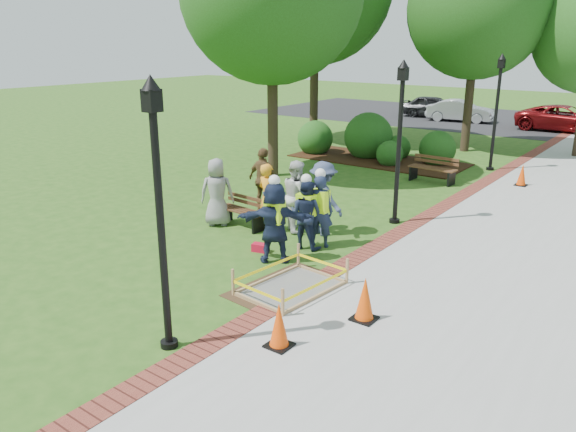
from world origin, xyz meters
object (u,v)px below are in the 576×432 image
Objects in this scene: wet_concrete_pad at (291,279)px; hivis_worker_c at (306,212)px; hivis_worker_b at (320,208)px; hivis_worker_a at (275,220)px; lamp_near at (159,198)px; cone_front at (279,326)px; bench_near at (242,217)px.

wet_concrete_pad is 2.47m from hivis_worker_c.
wet_concrete_pad is 2.65m from hivis_worker_b.
hivis_worker_a is at bearing 140.09° from wet_concrete_pad.
lamp_near is (-0.30, -2.90, 2.25)m from wet_concrete_pad.
wet_concrete_pad is at bearing 121.29° from cone_front.
hivis_worker_b reaches higher than wet_concrete_pad.
lamp_near is 4.26m from hivis_worker_a.
hivis_worker_b is at bearing 54.45° from hivis_worker_c.
bench_near is 2.54m from hivis_worker_b.
wet_concrete_pad is 2.19m from cone_front.
hivis_worker_a is (2.19, -1.39, 0.72)m from bench_near.
wet_concrete_pad is 1.37× the size of hivis_worker_c.
hivis_worker_c is (2.24, -0.28, 0.64)m from bench_near.
hivis_worker_c is (0.06, 1.11, -0.08)m from hivis_worker_a.
hivis_worker_b reaches higher than bench_near.
hivis_worker_a is at bearing 102.75° from lamp_near.
lamp_near is (-1.44, -1.03, 2.11)m from cone_front.
wet_concrete_pad is 0.58× the size of lamp_near.
hivis_worker_c is (-1.12, 2.10, 0.66)m from wet_concrete_pad.
hivis_worker_a is 1.41m from hivis_worker_b.
cone_front is at bearing -60.32° from hivis_worker_c.
bench_near is 6.19m from cone_front.
lamp_near reaches higher than hivis_worker_c.
hivis_worker_a is 1.11m from hivis_worker_c.
cone_front is 4.59m from hivis_worker_c.
hivis_worker_b is (2.44, -0.00, 0.69)m from bench_near.
wet_concrete_pad is at bearing -61.80° from hivis_worker_c.
cone_front is at bearing 35.76° from lamp_near.
hivis_worker_a reaches higher than cone_front.
hivis_worker_b is at bearing 96.74° from lamp_near.
wet_concrete_pad is at bearing -35.22° from bench_near.
hivis_worker_a is (-1.18, 0.99, 0.74)m from wet_concrete_pad.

